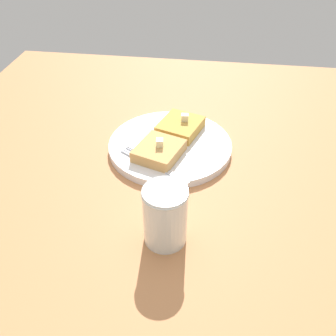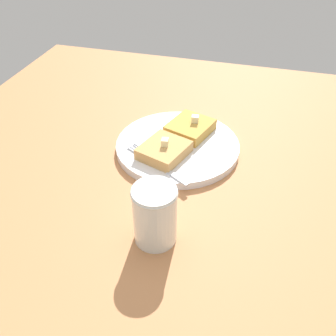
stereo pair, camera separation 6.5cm
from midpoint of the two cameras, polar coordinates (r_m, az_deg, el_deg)
The scene contains 8 objects.
table_surface at distance 75.16cm, azimuth 1.31°, elevation 0.53°, with size 99.85×99.85×2.75cm, color #B97849.
plate at distance 76.43cm, azimuth 3.89°, elevation 3.33°, with size 24.97×24.97×1.58cm.
toast_slice_left at distance 78.97cm, azimuth 5.76°, elevation 6.06°, with size 8.81×7.89×2.23cm, color gold.
toast_slice_middle at distance 72.00cm, azimuth 1.97°, elevation 2.62°, with size 8.81×7.89×2.23cm, color tan.
butter_pat_primary at distance 78.48cm, azimuth 6.55°, elevation 7.36°, with size 1.45×1.30×1.45cm, color beige.
butter_pat_secondary at distance 71.00cm, azimuth 2.15°, elevation 3.85°, with size 1.45×1.30×1.45cm, color #F4E7AF.
fork at distance 70.63cm, azimuth 0.47°, elevation 0.87°, with size 9.74×14.31×0.36cm.
syrup_jar at distance 55.95cm, azimuth 1.33°, elevation -7.45°, with size 6.83×6.83×9.95cm.
Camera 2 is at (56.62, 17.13, 48.01)cm, focal length 40.00 mm.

